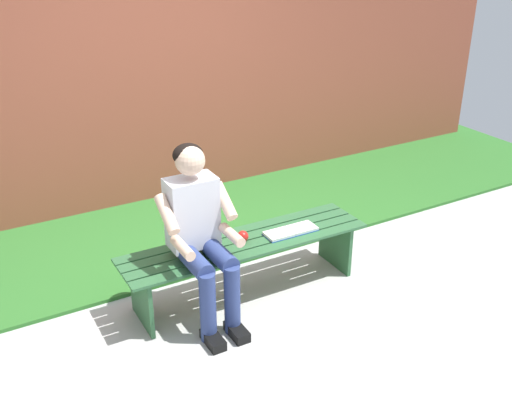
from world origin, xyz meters
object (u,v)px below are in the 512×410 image
apple (242,236)px  book_open (291,231)px  bench_near (246,252)px  person_seated (200,230)px

apple → book_open: 0.38m
bench_near → apple: size_ratio=22.22×
bench_near → person_seated: (0.40, 0.10, 0.34)m
bench_near → person_seated: person_seated is taller
apple → book_open: apple is taller
person_seated → book_open: bearing=-176.6°
bench_near → person_seated: bearing=13.9°
bench_near → book_open: 0.37m
bench_near → book_open: size_ratio=4.54×
person_seated → book_open: person_seated is taller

